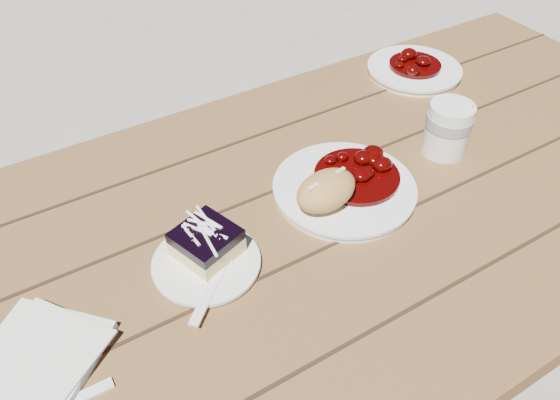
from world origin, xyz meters
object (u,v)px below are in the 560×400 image
bread_roll (326,190)px  dessert_plate (207,264)px  main_plate (344,189)px  second_plate (414,70)px  blueberry_cake (206,242)px  coffee_cup (447,129)px  picnic_table (256,298)px

bread_roll → dessert_plate: bearing=-178.2°
main_plate → bread_roll: 0.07m
main_plate → dessert_plate: main_plate is taller
bread_roll → second_plate: 0.52m
main_plate → blueberry_cake: (-0.27, -0.01, 0.03)m
coffee_cup → second_plate: size_ratio=0.49×
coffee_cup → second_plate: 0.30m
picnic_table → bread_roll: bearing=-3.4°
coffee_cup → bread_roll: bearing=-176.2°
picnic_table → bread_roll: 0.25m
picnic_table → second_plate: 0.66m
dessert_plate → coffee_cup: coffee_cup is taller
bread_roll → main_plate: bearing=20.0°
bread_roll → second_plate: (0.44, 0.27, -0.04)m
picnic_table → blueberry_cake: blueberry_cake is taller
dessert_plate → blueberry_cake: (0.01, 0.02, 0.03)m
picnic_table → second_plate: (0.58, 0.27, 0.17)m
blueberry_cake → coffee_cup: (0.51, 0.01, 0.02)m
bread_roll → dessert_plate: bread_roll is taller
coffee_cup → picnic_table: bearing=-178.5°
picnic_table → blueberry_cake: bearing=-179.9°
blueberry_cake → second_plate: size_ratio=0.51×
dessert_plate → blueberry_cake: bearing=56.3°
coffee_cup → second_plate: bearing=59.1°
picnic_table → dessert_plate: (-0.09, -0.02, 0.17)m
bread_roll → coffee_cup: bearing=3.8°
main_plate → coffee_cup: size_ratio=2.40×
main_plate → dessert_plate: size_ratio=1.53×
bread_roll → coffee_cup: size_ratio=1.12×
dessert_plate → second_plate: 0.72m
bread_roll → picnic_table: bearing=176.6°
main_plate → coffee_cup: 0.24m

